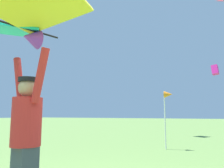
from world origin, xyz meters
name	(u,v)px	position (x,y,z in m)	size (l,w,h in m)	color
kite_flyer_person	(26,136)	(-0.26, -0.24, 0.94)	(0.80, 0.43, 1.92)	#424751
held_stunt_kite	(25,24)	(-0.29, -0.32, 2.26)	(1.90, 1.27, 0.42)	black
distant_kite_red_high_right	(220,1)	(2.61, 17.26, 10.57)	(0.94, 0.86, 0.50)	red
distant_kite_magenta_low_left	(215,70)	(1.94, 27.19, 6.57)	(0.92, 1.01, 1.31)	#DB2393
marker_flag	(168,99)	(0.25, 5.57, 1.72)	(0.30, 0.24, 1.99)	silver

